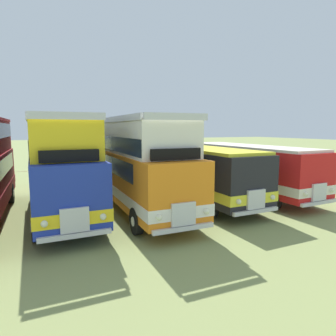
# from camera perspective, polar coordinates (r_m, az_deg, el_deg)

# --- Properties ---
(bus_sixth_in_row) EXTENTS (2.74, 9.97, 4.52)m
(bus_sixth_in_row) POSITION_cam_1_polar(r_m,az_deg,el_deg) (14.74, -20.13, 0.74)
(bus_sixth_in_row) COLOR #1E339E
(bus_sixth_in_row) RESTS_ON ground
(bus_seventh_in_row) EXTENTS (2.64, 10.75, 4.52)m
(bus_seventh_in_row) POSITION_cam_1_polar(r_m,az_deg,el_deg) (14.99, -6.40, 1.29)
(bus_seventh_in_row) COLOR orange
(bus_seventh_in_row) RESTS_ON ground
(bus_eighth_in_row) EXTENTS (2.87, 10.79, 2.99)m
(bus_eighth_in_row) POSITION_cam_1_polar(r_m,az_deg,el_deg) (17.00, 4.46, 0.00)
(bus_eighth_in_row) COLOR black
(bus_eighth_in_row) RESTS_ON ground
(bus_ninth_in_row) EXTENTS (2.99, 9.88, 2.99)m
(bus_ninth_in_row) POSITION_cam_1_polar(r_m,az_deg,el_deg) (18.53, 14.91, 0.38)
(bus_ninth_in_row) COLOR red
(bus_ninth_in_row) RESTS_ON ground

